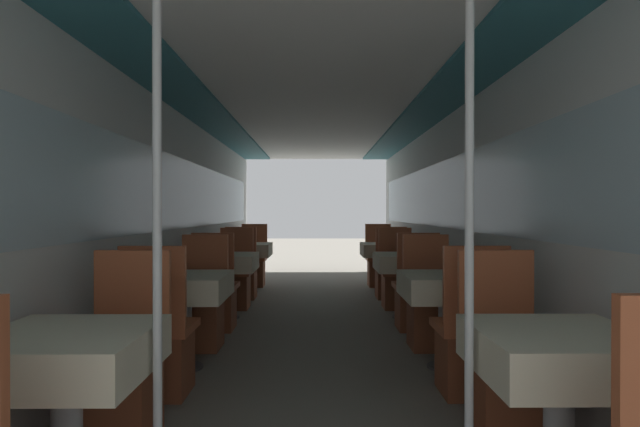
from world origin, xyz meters
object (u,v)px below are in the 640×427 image
object	(u,v)px
dining_table_left_0	(67,361)
chair_right_far_2	(397,283)
chair_left_near_1	(161,349)
chair_right_near_1	(469,349)
chair_left_far_1	(201,313)
chair_left_near_2	(216,300)
dining_table_right_0	(559,360)
support_pole_left_0	(157,236)
dining_table_right_2	(405,265)
chair_right_far_3	(379,267)
dining_table_right_1	(446,290)
chair_right_near_3	(389,276)
chair_left_near_3	(243,277)
dining_table_right_3	(384,252)
dining_table_left_1	(184,290)
chair_left_far_3	(253,267)
chair_left_far_0	(121,384)
chair_right_far_1	(429,313)
chair_right_far_0	(506,384)
chair_left_far_2	(235,284)
dining_table_left_2	(226,265)
chair_right_near_2	(415,300)
dining_table_left_3	(248,252)
support_pole_right_0	(469,236)

from	to	relation	value
dining_table_left_0	chair_right_far_2	world-z (taller)	chair_right_far_2
chair_left_near_1	chair_right_near_1	world-z (taller)	same
chair_left_far_1	chair_right_far_2	xyz separation A→B (m)	(2.00, 1.77, 0.00)
chair_left_near_2	dining_table_right_0	xyz separation A→B (m)	(2.00, -2.98, 0.29)
support_pole_left_0	dining_table_right_0	bearing A→B (deg)	-0.00
dining_table_right_2	chair_right_far_2	xyz separation A→B (m)	(0.00, 0.56, -0.29)
dining_table_right_2	chair_right_far_3	world-z (taller)	chair_right_far_3
dining_table_right_0	dining_table_right_1	world-z (taller)	same
dining_table_right_1	chair_right_near_3	xyz separation A→B (m)	(0.00, 2.98, -0.29)
chair_left_near_1	chair_left_near_3	bearing A→B (deg)	90.00
dining_table_right_3	dining_table_left_1	bearing A→B (deg)	-119.41
chair_left_far_3	dining_table_right_0	size ratio (longest dim) A/B	1.38
chair_left_far_0	chair_right_far_1	bearing A→B (deg)	-138.43
chair_right_far_0	chair_right_far_1	xyz separation A→B (m)	(0.00, 1.77, 0.00)
chair_left_near_3	chair_right_far_1	world-z (taller)	same
chair_left_far_1	dining_table_right_2	distance (m)	2.35
dining_table_right_3	chair_left_far_2	bearing A→B (deg)	-148.81
chair_right_far_3	dining_table_left_2	bearing A→B (deg)	49.44
support_pole_left_0	chair_left_far_2	distance (m)	4.20
chair_left_far_1	chair_right_near_2	size ratio (longest dim) A/B	1.00
dining_table_left_2	chair_left_far_2	bearing A→B (deg)	90.00
support_pole_left_0	dining_table_left_2	bearing A→B (deg)	95.91
dining_table_left_2	dining_table_left_3	bearing A→B (deg)	90.00
chair_left_near_2	chair_right_far_0	world-z (taller)	same
support_pole_left_0	chair_right_near_2	size ratio (longest dim) A/B	2.23
support_pole_left_0	chair_left_far_3	bearing A→B (deg)	93.57
dining_table_left_3	chair_right_near_3	world-z (taller)	chair_right_near_3
chair_left_far_1	dining_table_right_0	size ratio (longest dim) A/B	1.38
chair_left_far_0	support_pole_left_0	xyz separation A→B (m)	(0.37, -0.56, 0.80)
chair_right_far_2	dining_table_right_3	size ratio (longest dim) A/B	1.38
dining_table_right_1	chair_right_far_2	distance (m)	2.35
chair_left_far_0	chair_right_far_0	size ratio (longest dim) A/B	1.00
chair_left_near_1	dining_table_left_3	bearing A→B (deg)	90.00
chair_left_near_2	chair_left_near_3	bearing A→B (deg)	90.00
chair_left_far_3	chair_left_far_1	bearing A→B (deg)	90.00
chair_left_near_2	chair_right_far_0	bearing A→B (deg)	-50.44
chair_right_near_2	chair_right_far_2	size ratio (longest dim) A/B	1.00
dining_table_left_1	dining_table_right_2	size ratio (longest dim) A/B	1.00
chair_left_near_3	chair_left_far_3	size ratio (longest dim) A/B	1.00
dining_table_left_2	dining_table_left_3	xyz separation A→B (m)	(0.00, 1.77, 0.00)
support_pole_left_0	dining_table_right_1	size ratio (longest dim) A/B	3.07
dining_table_left_0	chair_right_far_3	distance (m)	6.21
support_pole_left_0	chair_right_near_3	world-z (taller)	support_pole_left_0
chair_right_far_3	dining_table_left_0	bearing A→B (deg)	71.23
chair_right_near_1	chair_right_far_0	bearing A→B (deg)	-90.00
dining_table_left_2	chair_right_near_3	xyz separation A→B (m)	(2.00, 1.21, -0.29)
chair_left_far_0	chair_left_near_2	bearing A→B (deg)	-90.00
dining_table_left_2	chair_right_far_0	xyz separation A→B (m)	(2.00, -2.98, -0.29)
chair_left_far_0	chair_right_far_1	world-z (taller)	same
support_pole_right_0	chair_right_far_0	bearing A→B (deg)	56.88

